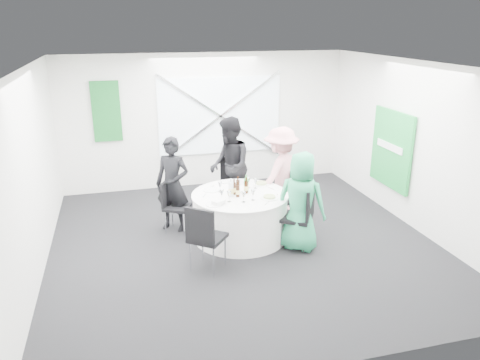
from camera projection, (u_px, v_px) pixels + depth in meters
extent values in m
plane|color=black|center=(243.00, 242.00, 7.57)|extent=(6.00, 6.00, 0.00)
plane|color=white|center=(244.00, 65.00, 6.66)|extent=(6.00, 6.00, 0.00)
plane|color=white|center=(206.00, 121.00, 9.86)|extent=(6.00, 0.00, 6.00)
plane|color=white|center=(328.00, 246.00, 4.37)|extent=(6.00, 0.00, 6.00)
plane|color=white|center=(32.00, 175.00, 6.38)|extent=(0.00, 6.00, 6.00)
plane|color=white|center=(415.00, 146.00, 7.85)|extent=(0.00, 6.00, 6.00)
cube|color=white|center=(220.00, 116.00, 9.86)|extent=(2.60, 0.03, 1.60)
cube|color=silver|center=(220.00, 116.00, 9.82)|extent=(2.63, 0.05, 1.84)
cube|color=silver|center=(220.00, 116.00, 9.82)|extent=(2.63, 0.05, 1.84)
cube|color=#135F28|center=(106.00, 112.00, 9.23)|extent=(0.55, 0.04, 1.20)
cube|color=green|center=(391.00, 149.00, 8.44)|extent=(0.05, 1.20, 1.40)
cylinder|color=white|center=(240.00, 216.00, 7.63)|extent=(1.52, 1.52, 0.74)
cylinder|color=white|center=(240.00, 195.00, 7.51)|extent=(1.56, 1.56, 0.02)
cube|color=black|center=(233.00, 186.00, 8.69)|extent=(0.51, 0.51, 0.05)
cube|color=black|center=(232.00, 169.00, 8.81)|extent=(0.43, 0.10, 0.48)
cylinder|color=silver|center=(241.00, 195.00, 8.96)|extent=(0.02, 0.02, 0.46)
cylinder|color=silver|center=(222.00, 196.00, 8.92)|extent=(0.02, 0.02, 0.46)
cylinder|color=silver|center=(244.00, 202.00, 8.62)|extent=(0.02, 0.02, 0.46)
cylinder|color=silver|center=(224.00, 203.00, 8.58)|extent=(0.02, 0.02, 0.46)
cube|color=black|center=(177.00, 207.00, 7.85)|extent=(0.54, 0.54, 0.05)
cube|color=black|center=(166.00, 193.00, 7.81)|extent=(0.22, 0.35, 0.43)
cylinder|color=silver|center=(172.00, 215.00, 8.11)|extent=(0.02, 0.02, 0.41)
cylinder|color=silver|center=(165.00, 222.00, 7.81)|extent=(0.02, 0.02, 0.41)
cylinder|color=silver|center=(190.00, 217.00, 8.03)|extent=(0.02, 0.02, 0.41)
cylinder|color=silver|center=(184.00, 224.00, 7.73)|extent=(0.02, 0.02, 0.41)
cube|color=black|center=(283.00, 200.00, 8.12)|extent=(0.55, 0.55, 0.05)
cube|color=black|center=(293.00, 184.00, 8.16)|extent=(0.18, 0.39, 0.45)
cylinder|color=silver|center=(297.00, 213.00, 8.17)|extent=(0.02, 0.02, 0.43)
cylinder|color=silver|center=(284.00, 207.00, 8.43)|extent=(0.02, 0.02, 0.43)
cylinder|color=silver|center=(282.00, 218.00, 7.98)|extent=(0.02, 0.02, 0.43)
cylinder|color=silver|center=(269.00, 211.00, 8.24)|extent=(0.02, 0.02, 0.43)
cube|color=black|center=(296.00, 218.00, 7.29)|extent=(0.63, 0.63, 0.05)
cube|color=black|center=(310.00, 204.00, 7.13)|extent=(0.28, 0.38, 0.48)
cylinder|color=silver|center=(304.00, 239.00, 7.14)|extent=(0.02, 0.02, 0.46)
cylinder|color=silver|center=(309.00, 230.00, 7.47)|extent=(0.02, 0.02, 0.46)
cylinder|color=silver|center=(281.00, 236.00, 7.27)|extent=(0.02, 0.02, 0.46)
cylinder|color=silver|center=(287.00, 226.00, 7.59)|extent=(0.02, 0.02, 0.46)
cube|color=black|center=(208.00, 238.00, 6.61)|extent=(0.64, 0.64, 0.05)
cube|color=black|center=(200.00, 226.00, 6.33)|extent=(0.37, 0.31, 0.49)
cylinder|color=silver|center=(190.00, 257.00, 6.60)|extent=(0.02, 0.02, 0.47)
cylinder|color=silver|center=(214.00, 262.00, 6.46)|extent=(0.02, 0.02, 0.47)
cylinder|color=silver|center=(203.00, 246.00, 6.92)|extent=(0.02, 0.02, 0.47)
cylinder|color=silver|center=(225.00, 251.00, 6.78)|extent=(0.02, 0.02, 0.47)
imported|color=black|center=(173.00, 184.00, 7.81)|extent=(0.70, 0.64, 1.61)
imported|color=black|center=(230.00, 167.00, 8.45)|extent=(0.55, 0.91, 1.80)
imported|color=pink|center=(281.00, 174.00, 8.25)|extent=(1.18, 1.02, 1.68)
imported|color=#2A9D69|center=(301.00, 202.00, 7.13)|extent=(0.91, 0.86, 1.56)
cylinder|color=white|center=(236.00, 183.00, 8.00)|extent=(0.28, 0.28, 0.01)
cylinder|color=white|center=(211.00, 190.00, 7.66)|extent=(0.27, 0.27, 0.01)
cylinder|color=white|center=(261.00, 184.00, 7.94)|extent=(0.29, 0.29, 0.01)
cylinder|color=#95B662|center=(261.00, 183.00, 7.94)|extent=(0.19, 0.19, 0.02)
cylinder|color=white|center=(269.00, 198.00, 7.33)|extent=(0.29, 0.29, 0.01)
cylinder|color=#95B662|center=(269.00, 197.00, 7.32)|extent=(0.19, 0.19, 0.02)
cylinder|color=white|center=(214.00, 204.00, 7.06)|extent=(0.24, 0.24, 0.01)
cube|color=white|center=(219.00, 202.00, 7.07)|extent=(0.23, 0.22, 0.05)
cylinder|color=#351909|center=(234.00, 189.00, 7.46)|extent=(0.06, 0.06, 0.20)
cylinder|color=#351909|center=(234.00, 181.00, 7.42)|extent=(0.02, 0.02, 0.06)
cylinder|color=#D5C570|center=(234.00, 190.00, 7.47)|extent=(0.06, 0.06, 0.07)
cylinder|color=#351909|center=(238.00, 186.00, 7.58)|extent=(0.06, 0.06, 0.20)
cylinder|color=#351909|center=(238.00, 179.00, 7.54)|extent=(0.02, 0.02, 0.06)
cylinder|color=#D5C570|center=(238.00, 187.00, 7.58)|extent=(0.06, 0.06, 0.07)
cylinder|color=#351909|center=(246.00, 187.00, 7.52)|extent=(0.06, 0.06, 0.20)
cylinder|color=#351909|center=(246.00, 179.00, 7.48)|extent=(0.02, 0.02, 0.06)
cylinder|color=#D5C570|center=(246.00, 188.00, 7.53)|extent=(0.06, 0.06, 0.07)
cylinder|color=#351909|center=(238.00, 191.00, 7.36)|extent=(0.06, 0.06, 0.20)
cylinder|color=#351909|center=(238.00, 183.00, 7.32)|extent=(0.02, 0.02, 0.06)
cylinder|color=#D5C570|center=(238.00, 192.00, 7.36)|extent=(0.06, 0.06, 0.07)
cylinder|color=green|center=(246.00, 185.00, 7.55)|extent=(0.08, 0.08, 0.23)
cylinder|color=green|center=(246.00, 177.00, 7.51)|extent=(0.03, 0.03, 0.06)
cylinder|color=#D5C570|center=(246.00, 187.00, 7.56)|extent=(0.08, 0.08, 0.08)
cylinder|color=silver|center=(231.00, 189.00, 7.37)|extent=(0.08, 0.08, 0.24)
cylinder|color=silver|center=(231.00, 180.00, 7.32)|extent=(0.03, 0.03, 0.06)
cylinder|color=#D5C570|center=(231.00, 191.00, 7.37)|extent=(0.08, 0.08, 0.08)
cylinder|color=white|center=(255.00, 188.00, 7.77)|extent=(0.06, 0.06, 0.00)
cylinder|color=white|center=(255.00, 185.00, 7.75)|extent=(0.01, 0.01, 0.10)
cone|color=white|center=(256.00, 181.00, 7.73)|extent=(0.07, 0.07, 0.08)
cylinder|color=white|center=(220.00, 192.00, 7.60)|extent=(0.06, 0.06, 0.00)
cylinder|color=white|center=(220.00, 189.00, 7.58)|extent=(0.01, 0.01, 0.10)
cone|color=white|center=(220.00, 184.00, 7.56)|extent=(0.07, 0.07, 0.08)
cylinder|color=white|center=(244.00, 202.00, 7.17)|extent=(0.06, 0.06, 0.00)
cylinder|color=white|center=(244.00, 199.00, 7.15)|extent=(0.01, 0.01, 0.10)
cone|color=white|center=(244.00, 194.00, 7.13)|extent=(0.07, 0.07, 0.08)
cylinder|color=white|center=(248.00, 187.00, 7.81)|extent=(0.06, 0.06, 0.00)
cylinder|color=white|center=(248.00, 184.00, 7.79)|extent=(0.01, 0.01, 0.10)
cone|color=white|center=(248.00, 180.00, 7.76)|extent=(0.07, 0.07, 0.08)
cylinder|color=white|center=(253.00, 200.00, 7.25)|extent=(0.06, 0.06, 0.00)
cylinder|color=white|center=(253.00, 197.00, 7.24)|extent=(0.01, 0.01, 0.10)
cone|color=white|center=(253.00, 192.00, 7.21)|extent=(0.07, 0.07, 0.08)
cylinder|color=white|center=(222.00, 200.00, 7.25)|extent=(0.06, 0.06, 0.00)
cylinder|color=white|center=(222.00, 197.00, 7.23)|extent=(0.01, 0.01, 0.10)
cone|color=white|center=(222.00, 192.00, 7.21)|extent=(0.07, 0.07, 0.08)
cylinder|color=white|center=(229.00, 202.00, 7.19)|extent=(0.06, 0.06, 0.00)
cylinder|color=white|center=(229.00, 198.00, 7.17)|extent=(0.01, 0.01, 0.10)
cone|color=white|center=(229.00, 194.00, 7.15)|extent=(0.07, 0.07, 0.08)
cube|color=silver|center=(267.00, 203.00, 7.12)|extent=(0.11, 0.12, 0.01)
cube|color=silver|center=(276.00, 196.00, 7.41)|extent=(0.11, 0.12, 0.01)
cube|color=silver|center=(271.00, 188.00, 7.75)|extent=(0.09, 0.14, 0.01)
cube|color=silver|center=(258.00, 184.00, 7.96)|extent=(0.08, 0.14, 0.01)
cube|color=silver|center=(243.00, 182.00, 8.05)|extent=(0.15, 0.02, 0.01)
cube|color=silver|center=(225.00, 183.00, 7.99)|extent=(0.15, 0.03, 0.01)
cube|color=silver|center=(212.00, 187.00, 7.82)|extent=(0.10, 0.13, 0.01)
cube|color=silver|center=(204.00, 196.00, 7.43)|extent=(0.07, 0.14, 0.01)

